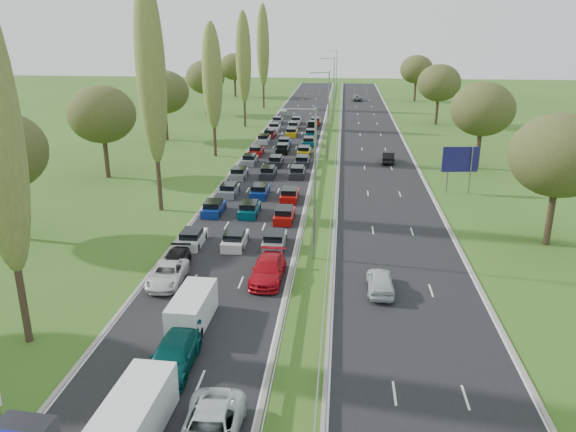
% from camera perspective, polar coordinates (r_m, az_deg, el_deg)
% --- Properties ---
extents(ground, '(260.00, 260.00, 0.00)m').
position_cam_1_polar(ground, '(80.28, 4.06, 6.01)').
color(ground, '#37561B').
rests_on(ground, ground).
extents(near_carriageway, '(10.50, 215.00, 0.04)m').
position_cam_1_polar(near_carriageway, '(83.16, -0.57, 6.50)').
color(near_carriageway, black).
rests_on(near_carriageway, ground).
extents(far_carriageway, '(10.50, 215.00, 0.04)m').
position_cam_1_polar(far_carriageway, '(82.84, 8.81, 6.23)').
color(far_carriageway, black).
rests_on(far_carriageway, ground).
extents(central_reservation, '(2.36, 215.00, 0.32)m').
position_cam_1_polar(central_reservation, '(82.61, 4.12, 6.76)').
color(central_reservation, gray).
rests_on(central_reservation, ground).
extents(lamp_columns, '(0.18, 140.18, 12.00)m').
position_cam_1_polar(lamp_columns, '(77.21, 4.11, 10.03)').
color(lamp_columns, gray).
rests_on(lamp_columns, ground).
extents(poplar_row, '(2.80, 127.80, 22.44)m').
position_cam_1_polar(poplar_row, '(69.07, -9.82, 14.13)').
color(poplar_row, '#2D2116').
rests_on(poplar_row, ground).
extents(woodland_left, '(8.00, 166.00, 11.10)m').
position_cam_1_polar(woodland_left, '(67.99, -19.52, 9.29)').
color(woodland_left, '#2D2116').
rests_on(woodland_left, ground).
extents(woodland_right, '(8.00, 153.00, 11.10)m').
position_cam_1_polar(woodland_right, '(68.02, 20.72, 9.16)').
color(woodland_right, '#2D2116').
rests_on(woodland_right, ground).
extents(traffic_queue_fill, '(9.02, 67.24, 0.80)m').
position_cam_1_polar(traffic_queue_fill, '(78.07, -1.02, 6.02)').
color(traffic_queue_fill, silver).
rests_on(traffic_queue_fill, ground).
extents(near_car_2, '(2.56, 5.13, 1.40)m').
position_cam_1_polar(near_car_2, '(41.31, -12.14, -5.79)').
color(near_car_2, silver).
rests_on(near_car_2, near_carriageway).
extents(near_car_3, '(2.09, 4.68, 1.33)m').
position_cam_1_polar(near_car_3, '(43.43, -11.44, -4.55)').
color(near_car_3, black).
rests_on(near_car_3, near_carriageway).
extents(near_car_7, '(2.26, 5.46, 1.58)m').
position_cam_1_polar(near_car_7, '(31.58, -11.58, -13.74)').
color(near_car_7, '#044643').
rests_on(near_car_7, near_carriageway).
extents(near_car_10, '(2.76, 5.70, 1.56)m').
position_cam_1_polar(near_car_10, '(26.42, -7.98, -20.83)').
color(near_car_10, silver).
rests_on(near_car_10, near_carriageway).
extents(near_car_11, '(2.39, 5.56, 1.60)m').
position_cam_1_polar(near_car_11, '(40.89, -2.04, -5.47)').
color(near_car_11, '#B40B17').
rests_on(near_car_11, near_carriageway).
extents(far_car_0, '(1.82, 4.49, 1.53)m').
position_cam_1_polar(far_car_0, '(39.69, 9.37, -6.56)').
color(far_car_0, silver).
rests_on(far_car_0, far_carriageway).
extents(far_car_1, '(1.86, 4.58, 1.48)m').
position_cam_1_polar(far_car_1, '(77.61, 10.15, 5.89)').
color(far_car_1, black).
rests_on(far_car_1, far_carriageway).
extents(far_car_2, '(2.56, 5.04, 1.36)m').
position_cam_1_polar(far_car_2, '(144.15, 6.99, 11.83)').
color(far_car_2, slate).
rests_on(far_car_2, far_carriageway).
extents(white_van_front, '(2.16, 5.52, 2.22)m').
position_cam_1_polar(white_van_front, '(27.53, -15.08, -18.64)').
color(white_van_front, silver).
rests_on(white_van_front, near_carriageway).
extents(white_van_rear, '(1.99, 5.07, 2.04)m').
position_cam_1_polar(white_van_rear, '(35.70, -9.59, -9.13)').
color(white_van_rear, silver).
rests_on(white_van_rear, near_carriageway).
extents(direction_sign, '(3.98, 0.60, 5.20)m').
position_cam_1_polar(direction_sign, '(64.40, 17.09, 5.32)').
color(direction_sign, gray).
rests_on(direction_sign, ground).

